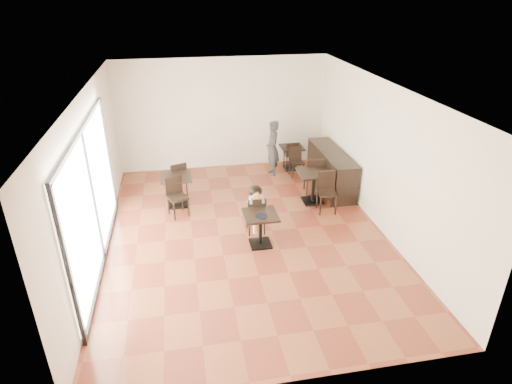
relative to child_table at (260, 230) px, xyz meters
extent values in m
cube|color=brown|center=(-0.23, 0.51, -0.37)|extent=(6.00, 8.00, 0.01)
cube|color=silver|center=(-0.23, 0.51, 2.83)|extent=(6.00, 8.00, 0.01)
cube|color=white|center=(-0.23, 4.51, 1.23)|extent=(6.00, 0.01, 3.20)
cube|color=white|center=(-0.23, -3.49, 1.23)|extent=(6.00, 0.01, 3.20)
cube|color=white|center=(-3.23, 0.51, 1.23)|extent=(0.01, 8.00, 3.20)
cube|color=white|center=(2.77, 0.51, 1.23)|extent=(0.01, 8.00, 3.20)
cube|color=white|center=(-3.20, 0.01, 1.03)|extent=(0.04, 4.50, 2.60)
cylinder|color=black|center=(0.00, -0.10, 0.38)|extent=(0.25, 0.25, 0.01)
imported|color=#343337|center=(1.05, 3.61, 0.42)|extent=(0.39, 0.58, 1.58)
cube|color=black|center=(2.42, 2.51, 0.13)|extent=(0.60, 2.40, 1.00)
camera|label=1|loc=(-1.48, -7.52, 4.61)|focal=30.00mm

